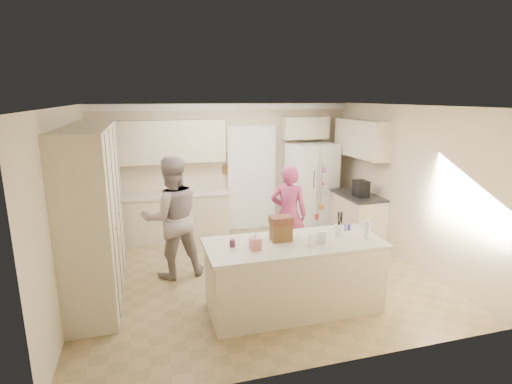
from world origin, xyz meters
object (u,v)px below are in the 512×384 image
object	(u,v)px
utensil_crock	(339,230)
tissue_box	(255,244)
dollhouse_body	(281,232)
teen_boy	(172,218)
refrigerator	(311,187)
teen_girl	(289,214)
island_base	(294,277)
coffee_maker	(361,189)

from	to	relation	value
utensil_crock	tissue_box	xyz separation A→B (m)	(-1.20, -0.15, -0.00)
dollhouse_body	teen_boy	size ratio (longest dim) A/B	0.14
refrigerator	teen_girl	world-z (taller)	refrigerator
island_base	teen_boy	size ratio (longest dim) A/B	1.17
refrigerator	dollhouse_body	world-z (taller)	refrigerator
island_base	refrigerator	bearing A→B (deg)	62.71
coffee_maker	teen_girl	world-z (taller)	teen_girl
teen_boy	teen_girl	bearing A→B (deg)	172.94
refrigerator	island_base	world-z (taller)	refrigerator
coffee_maker	dollhouse_body	size ratio (longest dim) A/B	1.15
dollhouse_body	tissue_box	bearing A→B (deg)	-153.43
coffee_maker	teen_boy	distance (m)	3.51
island_base	utensil_crock	xyz separation A→B (m)	(0.65, 0.05, 0.56)
refrigerator	utensil_crock	bearing A→B (deg)	-117.25
utensil_crock	teen_girl	size ratio (longest dim) A/B	0.09
tissue_box	teen_girl	world-z (taller)	teen_girl
coffee_maker	dollhouse_body	distance (m)	2.84
tissue_box	dollhouse_body	distance (m)	0.45
utensil_crock	coffee_maker	bearing A→B (deg)	52.88
dollhouse_body	teen_girl	world-z (taller)	teen_girl
island_base	teen_boy	bearing A→B (deg)	134.92
teen_girl	coffee_maker	bearing A→B (deg)	-139.30
teen_boy	teen_girl	xyz separation A→B (m)	(1.90, 0.04, -0.11)
utensil_crock	dollhouse_body	world-z (taller)	dollhouse_body
refrigerator	teen_girl	size ratio (longest dim) A/B	1.09
coffee_maker	utensil_crock	distance (m)	2.32
utensil_crock	dollhouse_body	xyz separation A→B (m)	(-0.80, 0.05, 0.04)
tissue_box	teen_girl	size ratio (longest dim) A/B	0.08
dollhouse_body	coffee_maker	bearing A→B (deg)	39.29
dollhouse_body	teen_girl	size ratio (longest dim) A/B	0.16
refrigerator	coffee_maker	distance (m)	1.18
tissue_box	dollhouse_body	world-z (taller)	dollhouse_body
utensil_crock	island_base	bearing A→B (deg)	-175.60
teen_boy	teen_girl	distance (m)	1.90
island_base	tissue_box	distance (m)	0.79
island_base	teen_girl	distance (m)	1.59
coffee_maker	island_base	bearing A→B (deg)	-137.17
island_base	dollhouse_body	size ratio (longest dim) A/B	8.46
refrigerator	teen_boy	bearing A→B (deg)	-163.42
island_base	teen_boy	xyz separation A→B (m)	(-1.43, 1.43, 0.50)
refrigerator	coffee_maker	bearing A→B (deg)	-73.51
refrigerator	island_base	distance (m)	3.34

